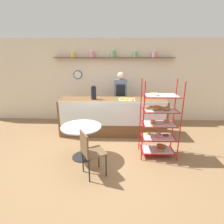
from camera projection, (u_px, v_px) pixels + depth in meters
name	position (u px, v px, depth m)	size (l,w,h in m)	color
ground_plane	(111.00, 153.00, 4.00)	(14.00, 14.00, 0.00)	olive
back_wall	(114.00, 81.00, 5.86)	(10.00, 0.30, 2.70)	beige
display_counter	(113.00, 116.00, 4.93)	(2.91, 0.72, 1.01)	brown
pastry_rack	(159.00, 123.00, 3.72)	(0.77, 0.48, 1.67)	#B71414
person_worker	(121.00, 97.00, 5.40)	(0.39, 0.23, 1.70)	#282833
cafe_table	(82.00, 134.00, 3.67)	(0.84, 0.84, 0.73)	#262628
cafe_chair	(89.00, 149.00, 3.07)	(0.52, 0.52, 0.87)	black
coffee_carafe	(94.00, 93.00, 4.70)	(0.14, 0.14, 0.38)	black
donut_tray_counter	(126.00, 99.00, 4.69)	(0.43, 0.34, 0.05)	white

